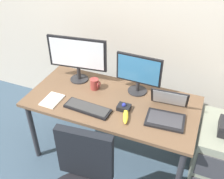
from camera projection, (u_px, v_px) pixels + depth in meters
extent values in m
plane|color=#384D5F|center=(112.00, 153.00, 2.75)|extent=(8.00, 8.00, 0.00)
cube|color=beige|center=(140.00, 0.00, 2.48)|extent=(6.00, 0.10, 2.80)
cube|color=brown|center=(112.00, 102.00, 2.35)|extent=(1.53, 0.74, 0.03)
cylinder|color=#2D2D33|center=(33.00, 131.00, 2.54)|extent=(0.05, 0.05, 0.68)
cylinder|color=#2D2D33|center=(178.00, 178.00, 2.11)|extent=(0.05, 0.05, 0.68)
cylinder|color=#2D2D33|center=(65.00, 96.00, 3.01)|extent=(0.05, 0.05, 0.68)
cylinder|color=#2D2D33|center=(190.00, 129.00, 2.57)|extent=(0.05, 0.05, 0.68)
cube|color=gray|center=(219.00, 158.00, 2.28)|extent=(0.42, 0.52, 0.67)
cube|color=#38383D|center=(221.00, 171.00, 1.99)|extent=(0.38, 0.01, 0.23)
cube|color=black|center=(223.00, 123.00, 2.04)|extent=(0.05, 0.18, 0.04)
cube|color=black|center=(85.00, 154.00, 1.79)|extent=(0.40, 0.10, 0.42)
cylinder|color=#262628|center=(79.00, 79.00, 2.62)|extent=(0.18, 0.18, 0.01)
cylinder|color=#262628|center=(79.00, 73.00, 2.58)|extent=(0.04, 0.04, 0.12)
cube|color=black|center=(77.00, 53.00, 2.45)|extent=(0.57, 0.10, 0.32)
cube|color=white|center=(77.00, 54.00, 2.44)|extent=(0.52, 0.07, 0.28)
cylinder|color=#262628|center=(137.00, 91.00, 2.45)|extent=(0.18, 0.18, 0.01)
cylinder|color=#262628|center=(138.00, 86.00, 2.42)|extent=(0.04, 0.04, 0.09)
cube|color=black|center=(139.00, 70.00, 2.32)|extent=(0.42, 0.04, 0.27)
cube|color=teal|center=(138.00, 70.00, 2.31)|extent=(0.39, 0.02, 0.24)
cube|color=black|center=(88.00, 108.00, 2.23)|extent=(0.42, 0.16, 0.02)
cube|color=#353535|center=(88.00, 107.00, 2.23)|extent=(0.39, 0.14, 0.01)
cube|color=black|center=(165.00, 120.00, 2.12)|extent=(0.33, 0.24, 0.02)
cube|color=#38383D|center=(165.00, 119.00, 2.11)|extent=(0.28, 0.19, 0.00)
cube|color=black|center=(169.00, 98.00, 2.18)|extent=(0.32, 0.13, 0.20)
cube|color=silver|center=(169.00, 98.00, 2.17)|extent=(0.28, 0.11, 0.17)
cube|color=black|center=(124.00, 107.00, 2.23)|extent=(0.11, 0.09, 0.04)
sphere|color=navy|center=(124.00, 105.00, 2.22)|extent=(0.04, 0.04, 0.04)
cylinder|color=#943631|center=(95.00, 84.00, 2.46)|extent=(0.08, 0.08, 0.11)
torus|color=maroon|center=(99.00, 85.00, 2.45)|extent=(0.01, 0.07, 0.07)
cube|color=white|center=(52.00, 100.00, 2.34)|extent=(0.15, 0.21, 0.01)
ellipsoid|color=yellow|center=(126.00, 116.00, 2.14)|extent=(0.10, 0.19, 0.04)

